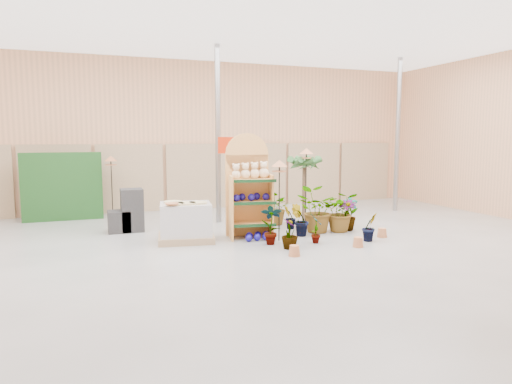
# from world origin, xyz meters

# --- Properties ---
(room) EXTENTS (15.20, 12.10, 4.70)m
(room) POSITION_xyz_m (0.00, 0.91, 2.21)
(room) COLOR gray
(room) RESTS_ON ground
(display_shelf) EXTENTS (1.05, 0.76, 2.29)m
(display_shelf) POSITION_xyz_m (0.17, 1.62, 1.04)
(display_shelf) COLOR #DA9A51
(display_shelf) RESTS_ON ground
(teddy_bears) EXTENTS (0.85, 0.22, 0.36)m
(teddy_bears) POSITION_xyz_m (0.20, 1.51, 1.45)
(teddy_bears) COLOR beige
(teddy_bears) RESTS_ON display_shelf
(gazing_balls_shelf) EXTENTS (0.84, 0.29, 0.16)m
(gazing_balls_shelf) POSITION_xyz_m (0.17, 1.48, 0.90)
(gazing_balls_shelf) COLOR #16118F
(gazing_balls_shelf) RESTS_ON display_shelf
(gazing_balls_floor) EXTENTS (0.63, 0.39, 0.15)m
(gazing_balls_floor) POSITION_xyz_m (0.23, 1.22, 0.07)
(gazing_balls_floor) COLOR #16118F
(gazing_balls_floor) RESTS_ON ground
(pallet_stack) EXTENTS (1.28, 1.12, 0.85)m
(pallet_stack) POSITION_xyz_m (-1.25, 1.60, 0.41)
(pallet_stack) COLOR #9A7F5F
(pallet_stack) RESTS_ON ground
(charcoal_planters) EXTENTS (0.80, 0.50, 1.00)m
(charcoal_planters) POSITION_xyz_m (-2.31, 3.07, 0.42)
(charcoal_planters) COLOR black
(charcoal_planters) RESTS_ON ground
(trellis_stock) EXTENTS (2.00, 0.30, 1.80)m
(trellis_stock) POSITION_xyz_m (-3.80, 5.20, 0.90)
(trellis_stock) COLOR #184619
(trellis_stock) RESTS_ON ground
(offer_sign) EXTENTS (0.50, 0.08, 2.20)m
(offer_sign) POSITION_xyz_m (0.10, 2.98, 1.57)
(offer_sign) COLOR gray
(offer_sign) RESTS_ON ground
(bird_table_front) EXTENTS (0.34, 0.34, 1.72)m
(bird_table_front) POSITION_xyz_m (0.62, 0.96, 1.60)
(bird_table_front) COLOR black
(bird_table_front) RESTS_ON ground
(bird_table_right) EXTENTS (0.34, 0.34, 1.93)m
(bird_table_right) POSITION_xyz_m (1.93, 2.35, 1.79)
(bird_table_right) COLOR black
(bird_table_right) RESTS_ON ground
(bird_table_back) EXTENTS (0.34, 0.34, 1.70)m
(bird_table_back) POSITION_xyz_m (-2.57, 4.92, 1.58)
(bird_table_back) COLOR black
(bird_table_back) RESTS_ON ground
(palm) EXTENTS (0.70, 0.70, 1.82)m
(palm) POSITION_xyz_m (2.02, 2.63, 1.56)
(palm) COLOR brown
(palm) RESTS_ON ground
(potted_plant_0) EXTENTS (0.53, 0.47, 0.83)m
(potted_plant_0) POSITION_xyz_m (0.35, 0.71, 0.42)
(potted_plant_0) COLOR #2E622D
(potted_plant_0) RESTS_ON ground
(potted_plant_1) EXTENTS (0.44, 0.38, 0.72)m
(potted_plant_1) POSITION_xyz_m (1.24, 1.24, 0.36)
(potted_plant_1) COLOR #2E622D
(potted_plant_1) RESTS_ON ground
(potted_plant_2) EXTENTS (1.24, 1.22, 1.05)m
(potted_plant_2) POSITION_xyz_m (1.75, 1.47, 0.52)
(potted_plant_2) COLOR #2E622D
(potted_plant_2) RESTS_ON ground
(potted_plant_3) EXTENTS (0.57, 0.57, 0.73)m
(potted_plant_3) POSITION_xyz_m (2.56, 1.42, 0.36)
(potted_plant_3) COLOR #2E622D
(potted_plant_3) RESTS_ON ground
(potted_plant_4) EXTENTS (0.41, 0.30, 0.73)m
(potted_plant_4) POSITION_xyz_m (2.98, 1.93, 0.36)
(potted_plant_4) COLOR #2E622D
(potted_plant_4) RESTS_ON ground
(potted_plant_5) EXTENTS (0.38, 0.35, 0.56)m
(potted_plant_5) POSITION_xyz_m (1.35, 2.03, 0.28)
(potted_plant_5) COLOR #2E622D
(potted_plant_5) RESTS_ON ground
(potted_plant_6) EXTENTS (0.85, 0.92, 0.88)m
(potted_plant_6) POSITION_xyz_m (1.27, 2.65, 0.44)
(potted_plant_6) COLOR #2E622D
(potted_plant_6) RESTS_ON ground
(potted_plant_7) EXTENTS (0.34, 0.34, 0.60)m
(potted_plant_7) POSITION_xyz_m (0.55, 0.25, 0.30)
(potted_plant_7) COLOR #2E622D
(potted_plant_7) RESTS_ON ground
(potted_plant_8) EXTENTS (0.33, 0.38, 0.62)m
(potted_plant_8) POSITION_xyz_m (1.25, 0.48, 0.31)
(potted_plant_8) COLOR #2E622D
(potted_plant_8) RESTS_ON ground
(potted_plant_9) EXTENTS (0.37, 0.32, 0.61)m
(potted_plant_9) POSITION_xyz_m (2.42, 0.28, 0.31)
(potted_plant_9) COLOR #2E622D
(potted_plant_9) RESTS_ON ground
(potted_plant_10) EXTENTS (1.10, 1.06, 0.94)m
(potted_plant_10) POSITION_xyz_m (2.36, 1.35, 0.47)
(potted_plant_10) COLOR #2E622D
(potted_plant_10) RESTS_ON ground
(potted_plant_11) EXTENTS (0.45, 0.45, 0.59)m
(potted_plant_11) POSITION_xyz_m (0.96, 2.75, 0.29)
(potted_plant_11) COLOR #2E622D
(potted_plant_11) RESTS_ON ground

